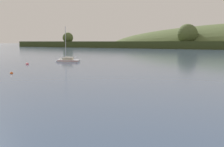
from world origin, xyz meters
TOP-DOWN VIEW (x-y plane):
  - sailboat_outer_reach at (-37.46, 70.73)m, footprint 6.11×3.72m
  - mooring_buoy_foreground at (-39.25, 60.46)m, footprint 0.71×0.71m
  - mooring_buoy_off_fishing_boat at (-27.09, 46.38)m, footprint 0.49×0.49m

SIDE VIEW (x-z plane):
  - mooring_buoy_foreground at x=-39.25m, z-range -0.39..0.39m
  - mooring_buoy_off_fishing_boat at x=-27.09m, z-range -0.28..0.28m
  - sailboat_outer_reach at x=-37.46m, z-range -4.34..4.78m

